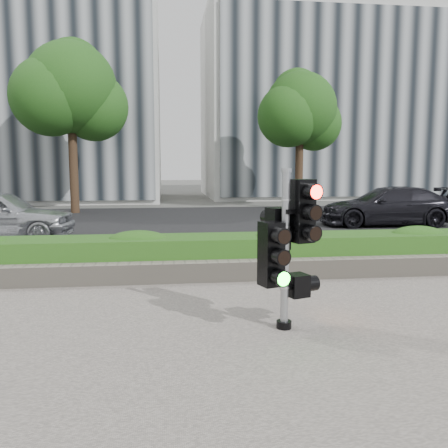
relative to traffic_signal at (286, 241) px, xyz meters
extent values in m
plane|color=#51514C|center=(-0.75, 0.57, -1.11)|extent=(120.00, 120.00, 0.00)
cube|color=#9E9389|center=(-0.75, -1.93, -1.09)|extent=(16.00, 11.00, 0.03)
cube|color=black|center=(-0.75, 10.57, -1.10)|extent=(60.00, 13.00, 0.02)
cube|color=gray|center=(-0.75, 3.72, -1.05)|extent=(60.00, 0.25, 0.12)
cube|color=gray|center=(-0.75, 2.47, -0.91)|extent=(12.00, 0.32, 0.34)
cube|color=#44942D|center=(-0.75, 3.12, -0.74)|extent=(12.00, 1.00, 0.68)
cube|color=#B7B7B2|center=(-9.75, 23.57, 6.39)|extent=(16.00, 9.00, 15.00)
cube|color=#B7B7B2|center=(10.25, 25.57, 4.89)|extent=(18.00, 10.00, 12.00)
cylinder|color=black|center=(-5.25, 15.07, 0.91)|extent=(0.36, 0.36, 4.03)
sphere|color=#164413|center=(-5.25, 15.07, 4.08)|extent=(3.74, 3.74, 3.74)
sphere|color=#164413|center=(-4.38, 15.43, 3.36)|extent=(2.88, 2.88, 2.88)
sphere|color=#164413|center=(-5.97, 14.64, 3.64)|extent=(3.17, 3.17, 3.17)
sphere|color=#164413|center=(-5.25, 15.79, 4.94)|extent=(2.59, 2.59, 2.59)
cylinder|color=black|center=(4.75, 16.07, 0.68)|extent=(0.36, 0.36, 3.58)
sphere|color=#164413|center=(4.75, 16.07, 3.50)|extent=(3.33, 3.33, 3.33)
sphere|color=#164413|center=(5.52, 16.39, 2.86)|extent=(2.56, 2.56, 2.56)
sphere|color=#164413|center=(4.11, 15.69, 3.12)|extent=(2.82, 2.82, 2.82)
sphere|color=#164413|center=(4.75, 16.71, 4.27)|extent=(2.30, 2.30, 2.30)
cylinder|color=black|center=(-0.02, -0.04, -1.03)|extent=(0.19, 0.19, 0.09)
cylinder|color=gray|center=(-0.02, -0.04, -0.13)|extent=(0.10, 0.10, 1.90)
cylinder|color=gray|center=(-0.02, -0.04, 0.85)|extent=(0.12, 0.12, 0.05)
cube|color=#FF1107|center=(0.20, 0.01, 0.36)|extent=(0.31, 0.31, 0.76)
cube|color=#14E51E|center=(-0.21, -0.13, -0.13)|extent=(0.31, 0.31, 0.76)
cube|color=black|center=(-0.06, 0.18, 0.13)|extent=(0.31, 0.31, 0.52)
cube|color=orange|center=(0.17, 0.06, -0.57)|extent=(0.31, 0.31, 0.28)
imported|color=black|center=(5.91, 9.45, -0.44)|extent=(4.57, 2.14, 1.29)
camera|label=1|loc=(-1.43, -5.51, 0.91)|focal=38.00mm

